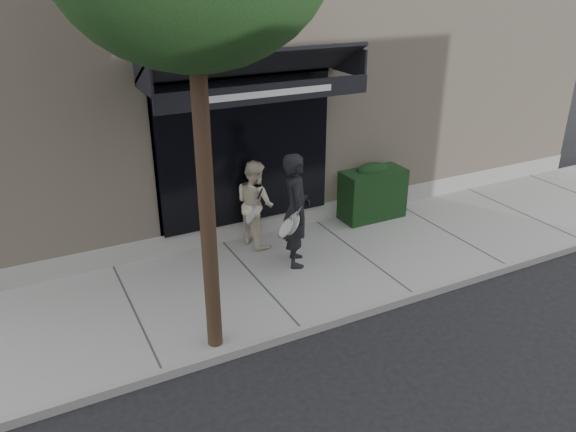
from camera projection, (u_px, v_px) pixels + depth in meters
ground at (358, 259)px, 10.05m from camera, size 80.00×80.00×0.00m
sidewalk at (359, 256)px, 10.02m from camera, size 20.00×3.00×0.12m
curb at (414, 297)px, 8.76m from camera, size 20.00×0.10×0.14m
building_facade at (244, 64)px, 12.96m from camera, size 14.30×8.04×5.64m
hedge at (371, 192)px, 11.26m from camera, size 1.30×0.70×1.14m
pedestrian_front at (296, 210)px, 9.28m from camera, size 0.85×0.96×1.96m
pedestrian_back at (255, 203)px, 10.04m from camera, size 0.74×0.89×1.59m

